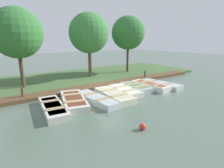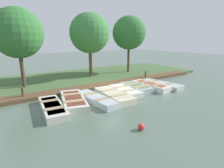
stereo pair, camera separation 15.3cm
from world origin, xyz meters
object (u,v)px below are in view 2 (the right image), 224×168
park_tree_far_left (18,33)px  rowboat_3 (113,95)px  rowboat_2 (96,99)px  rowboat_6 (150,86)px  rowboat_4 (125,91)px  park_tree_left (90,33)px  rowboat_1 (73,101)px  buoy (141,127)px  park_tree_center (129,33)px  rowboat_0 (52,107)px  rowboat_5 (136,87)px  rowboat_7 (161,84)px  mooring_post_near (23,93)px  mooring_post_far (145,75)px

park_tree_far_left → rowboat_3: bearing=39.9°
rowboat_2 → rowboat_6: 5.00m
rowboat_4 → park_tree_left: 6.92m
rowboat_3 → rowboat_4: size_ratio=1.19×
rowboat_1 → buoy: size_ratio=12.67×
rowboat_6 → buoy: size_ratio=11.40×
rowboat_2 → buoy: 4.06m
rowboat_1 → rowboat_4: bearing=104.2°
rowboat_3 → rowboat_4: 1.36m
rowboat_3 → park_tree_center: park_tree_center is taller
rowboat_0 → rowboat_2: bearing=93.6°
rowboat_0 → rowboat_6: 7.58m
rowboat_4 → rowboat_5: (-0.20, 1.21, 0.01)m
park_tree_far_left → park_tree_center: bearing=94.1°
rowboat_1 → park_tree_far_left: size_ratio=0.61×
rowboat_0 → park_tree_center: bearing=126.5°
rowboat_0 → buoy: 4.86m
park_tree_far_left → rowboat_1: bearing=21.4°
rowboat_7 → park_tree_center: bearing=160.0°
rowboat_7 → mooring_post_near: (-2.50, -9.82, 0.27)m
rowboat_1 → rowboat_7: bearing=103.2°
rowboat_7 → buoy: (4.38, -6.21, -0.02)m
park_tree_left → buoy: bearing=-15.3°
rowboat_7 → mooring_post_near: mooring_post_near is taller
rowboat_0 → rowboat_6: (-0.26, 7.58, 0.02)m
rowboat_0 → park_tree_far_left: size_ratio=0.59×
rowboat_7 → park_tree_center: 7.28m
rowboat_1 → rowboat_5: bearing=106.4°
rowboat_5 → rowboat_7: 2.41m
rowboat_1 → park_tree_left: 7.99m
rowboat_5 → mooring_post_near: 7.74m
rowboat_6 → rowboat_7: rowboat_6 is taller
rowboat_3 → park_tree_center: 9.62m
rowboat_2 → rowboat_4: (-0.42, 2.57, -0.00)m
rowboat_0 → rowboat_7: rowboat_0 is taller
mooring_post_far → park_tree_center: size_ratio=0.14×
rowboat_6 → park_tree_far_left: (-5.05, -8.21, 3.91)m
rowboat_2 → mooring_post_near: size_ratio=4.17×
rowboat_0 → park_tree_far_left: (-5.31, -0.64, 3.92)m
rowboat_2 → rowboat_7: (-0.31, 6.18, -0.02)m
rowboat_5 → rowboat_6: rowboat_6 is taller
rowboat_3 → park_tree_far_left: size_ratio=0.59×
rowboat_6 → park_tree_far_left: bearing=-125.7°
rowboat_5 → rowboat_7: size_ratio=0.76×
rowboat_5 → rowboat_2: bearing=-77.0°
rowboat_2 → rowboat_6: rowboat_6 is taller
buoy → rowboat_7: bearing=125.1°
rowboat_0 → mooring_post_far: mooring_post_far is taller
rowboat_0 → rowboat_3: rowboat_3 is taller
mooring_post_near → rowboat_3: bearing=60.2°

